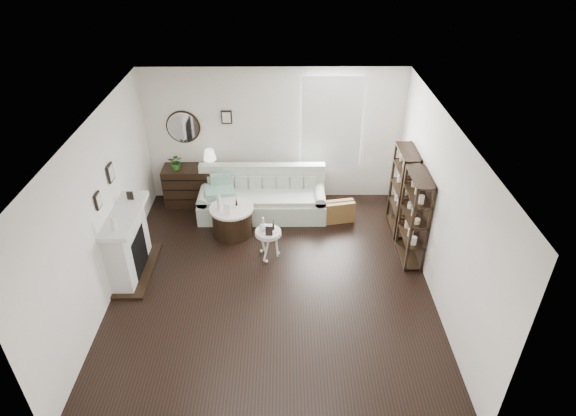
{
  "coord_description": "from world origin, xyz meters",
  "views": [
    {
      "loc": [
        0.21,
        -5.92,
        5.2
      ],
      "look_at": [
        0.25,
        0.8,
        0.92
      ],
      "focal_mm": 30.0,
      "sensor_mm": 36.0,
      "label": 1
    }
  ],
  "objects_px": {
    "sofa": "(262,199)",
    "pedestal_table": "(268,233)",
    "drum_table": "(232,220)",
    "dresser": "(195,186)"
  },
  "relations": [
    {
      "from": "drum_table",
      "to": "dresser",
      "type": "bearing_deg",
      "value": 128.08
    },
    {
      "from": "sofa",
      "to": "pedestal_table",
      "type": "relative_size",
      "value": 4.52
    },
    {
      "from": "drum_table",
      "to": "pedestal_table",
      "type": "xyz_separation_m",
      "value": [
        0.68,
        -0.72,
        0.21
      ]
    },
    {
      "from": "dresser",
      "to": "drum_table",
      "type": "xyz_separation_m",
      "value": [
        0.84,
        -1.07,
        -0.12
      ]
    },
    {
      "from": "sofa",
      "to": "dresser",
      "type": "xyz_separation_m",
      "value": [
        -1.36,
        0.39,
        0.09
      ]
    },
    {
      "from": "sofa",
      "to": "dresser",
      "type": "relative_size",
      "value": 2.03
    },
    {
      "from": "dresser",
      "to": "pedestal_table",
      "type": "distance_m",
      "value": 2.35
    },
    {
      "from": "drum_table",
      "to": "pedestal_table",
      "type": "relative_size",
      "value": 1.49
    },
    {
      "from": "dresser",
      "to": "pedestal_table",
      "type": "bearing_deg",
      "value": -49.65
    },
    {
      "from": "sofa",
      "to": "drum_table",
      "type": "bearing_deg",
      "value": -127.91
    }
  ]
}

